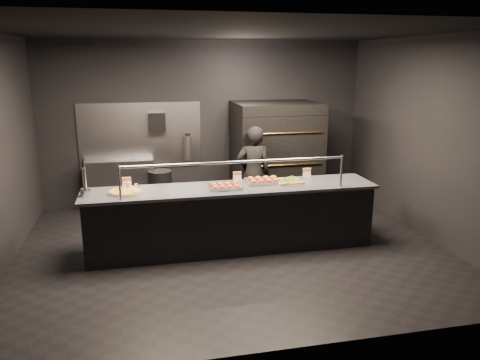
{
  "coord_description": "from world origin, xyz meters",
  "views": [
    {
      "loc": [
        -1.23,
        -6.19,
        2.64
      ],
      "look_at": [
        0.16,
        0.2,
        0.96
      ],
      "focal_mm": 35.0,
      "sensor_mm": 36.0,
      "label": 1
    }
  ],
  "objects": [
    {
      "name": "trash_bin",
      "position": [
        -0.9,
        2.12,
        0.35
      ],
      "size": [
        0.42,
        0.42,
        0.71
      ],
      "primitive_type": "cylinder",
      "color": "black",
      "rests_on": "ground"
    },
    {
      "name": "square_pizza",
      "position": [
        0.85,
        0.06,
        0.94
      ],
      "size": [
        0.47,
        0.47,
        0.05
      ],
      "color": "silver",
      "rests_on": "service_counter"
    },
    {
      "name": "round_pizza",
      "position": [
        -1.45,
        0.02,
        0.94
      ],
      "size": [
        0.49,
        0.49,
        0.03
      ],
      "color": "silver",
      "rests_on": "service_counter"
    },
    {
      "name": "slider_tray_a",
      "position": [
        -0.1,
        -0.05,
        0.95
      ],
      "size": [
        0.47,
        0.37,
        0.07
      ],
      "color": "silver",
      "rests_on": "service_counter"
    },
    {
      "name": "room",
      "position": [
        -0.02,
        0.05,
        1.5
      ],
      "size": [
        6.04,
        6.0,
        3.0
      ],
      "color": "black",
      "rests_on": "ground"
    },
    {
      "name": "condiment_jar",
      "position": [
        -1.37,
        0.17,
        0.97
      ],
      "size": [
        0.15,
        0.06,
        0.1
      ],
      "color": "silver",
      "rests_on": "service_counter"
    },
    {
      "name": "towel_dispenser",
      "position": [
        -0.9,
        2.39,
        1.55
      ],
      "size": [
        0.3,
        0.2,
        0.35
      ],
      "primitive_type": "cube",
      "color": "black",
      "rests_on": "room"
    },
    {
      "name": "worker",
      "position": [
        0.6,
        1.18,
        0.8
      ],
      "size": [
        0.6,
        0.4,
        1.6
      ],
      "primitive_type": "imported",
      "rotation": [
        0.0,
        0.0,
        3.11
      ],
      "color": "black",
      "rests_on": "ground"
    },
    {
      "name": "slider_tray_b",
      "position": [
        0.5,
        0.14,
        0.95
      ],
      "size": [
        0.52,
        0.39,
        0.08
      ],
      "color": "silver",
      "rests_on": "service_counter"
    },
    {
      "name": "fire_extinguisher",
      "position": [
        -0.35,
        2.4,
        1.06
      ],
      "size": [
        0.14,
        0.14,
        0.51
      ],
      "color": "#B2B2B7",
      "rests_on": "room"
    },
    {
      "name": "pizza_oven",
      "position": [
        1.2,
        1.9,
        0.97
      ],
      "size": [
        1.5,
        1.23,
        1.91
      ],
      "color": "black",
      "rests_on": "ground"
    },
    {
      "name": "service_counter",
      "position": [
        0.0,
        -0.0,
        0.46
      ],
      "size": [
        4.1,
        0.78,
        1.37
      ],
      "color": "black",
      "rests_on": "ground"
    },
    {
      "name": "tent_cards",
      "position": [
        -0.03,
        0.28,
        1.0
      ],
      "size": [
        2.76,
        0.04,
        0.15
      ],
      "color": "white",
      "rests_on": "service_counter"
    },
    {
      "name": "prep_shelf",
      "position": [
        -1.6,
        2.32,
        0.45
      ],
      "size": [
        1.2,
        0.35,
        0.9
      ],
      "primitive_type": "cube",
      "color": "#99999E",
      "rests_on": "ground"
    },
    {
      "name": "beer_tap",
      "position": [
        -1.95,
        -0.03,
        1.07
      ],
      "size": [
        0.14,
        0.2,
        0.53
      ],
      "color": "silver",
      "rests_on": "service_counter"
    }
  ]
}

